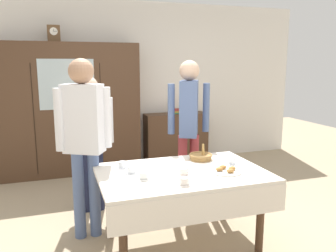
% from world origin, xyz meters
% --- Properties ---
extents(ground_plane, '(12.00, 12.00, 0.00)m').
position_xyz_m(ground_plane, '(0.00, 0.00, 0.00)').
color(ground_plane, tan).
rests_on(ground_plane, ground).
extents(back_wall, '(6.40, 0.10, 2.70)m').
position_xyz_m(back_wall, '(0.00, 2.65, 1.35)').
color(back_wall, silver).
rests_on(back_wall, ground).
extents(dining_table, '(1.51, 1.00, 0.73)m').
position_xyz_m(dining_table, '(0.00, -0.23, 0.63)').
color(dining_table, '#4C3321').
rests_on(dining_table, ground).
extents(wall_cabinet, '(2.16, 0.46, 2.00)m').
position_xyz_m(wall_cabinet, '(-0.90, 2.35, 1.00)').
color(wall_cabinet, '#4C3321').
rests_on(wall_cabinet, ground).
extents(mantel_clock, '(0.18, 0.11, 0.24)m').
position_xyz_m(mantel_clock, '(-1.04, 2.35, 2.13)').
color(mantel_clock, brown).
rests_on(mantel_clock, wall_cabinet).
extents(bookshelf_low, '(1.08, 0.35, 0.86)m').
position_xyz_m(bookshelf_low, '(0.87, 2.41, 0.43)').
color(bookshelf_low, '#4C3321').
rests_on(bookshelf_low, ground).
extents(book_stack, '(0.14, 0.17, 0.08)m').
position_xyz_m(book_stack, '(0.87, 2.40, 0.90)').
color(book_stack, '#3D754C').
rests_on(book_stack, bookshelf_low).
extents(tea_cup_near_left, '(0.13, 0.13, 0.06)m').
position_xyz_m(tea_cup_near_left, '(-0.50, 0.07, 0.76)').
color(tea_cup_near_left, white).
rests_on(tea_cup_near_left, dining_table).
extents(tea_cup_far_right, '(0.13, 0.13, 0.06)m').
position_xyz_m(tea_cup_far_right, '(0.54, -0.14, 0.76)').
color(tea_cup_far_right, white).
rests_on(tea_cup_far_right, dining_table).
extents(tea_cup_mid_left, '(0.13, 0.13, 0.06)m').
position_xyz_m(tea_cup_mid_left, '(-0.38, -0.30, 0.76)').
color(tea_cup_mid_left, white).
rests_on(tea_cup_mid_left, dining_table).
extents(tea_cup_center, '(0.13, 0.13, 0.06)m').
position_xyz_m(tea_cup_center, '(-0.02, -0.31, 0.76)').
color(tea_cup_center, white).
rests_on(tea_cup_center, dining_table).
extents(tea_cup_back_edge, '(0.13, 0.13, 0.06)m').
position_xyz_m(tea_cup_back_edge, '(-0.45, -0.11, 0.76)').
color(tea_cup_back_edge, white).
rests_on(tea_cup_back_edge, dining_table).
extents(tea_cup_far_left, '(0.13, 0.13, 0.06)m').
position_xyz_m(tea_cup_far_left, '(-0.10, -0.54, 0.76)').
color(tea_cup_far_left, white).
rests_on(tea_cup_far_left, dining_table).
extents(bread_basket, '(0.24, 0.24, 0.16)m').
position_xyz_m(bread_basket, '(0.32, 0.09, 0.76)').
color(bread_basket, '#9E7542').
rests_on(bread_basket, dining_table).
extents(pastry_plate, '(0.28, 0.28, 0.05)m').
position_xyz_m(pastry_plate, '(0.37, -0.35, 0.74)').
color(pastry_plate, white).
rests_on(pastry_plate, dining_table).
extents(spoon_front_edge, '(0.12, 0.02, 0.01)m').
position_xyz_m(spoon_front_edge, '(-0.24, 0.02, 0.73)').
color(spoon_front_edge, silver).
rests_on(spoon_front_edge, dining_table).
extents(spoon_center, '(0.12, 0.02, 0.01)m').
position_xyz_m(spoon_center, '(0.25, -0.54, 0.73)').
color(spoon_center, silver).
rests_on(spoon_center, dining_table).
extents(spoon_near_right, '(0.12, 0.02, 0.01)m').
position_xyz_m(spoon_near_right, '(-0.12, 0.15, 0.73)').
color(spoon_near_right, silver).
rests_on(spoon_near_right, dining_table).
extents(person_near_right_end, '(0.52, 0.41, 1.74)m').
position_xyz_m(person_near_right_end, '(0.42, 0.68, 1.06)').
color(person_near_right_end, '#933338').
rests_on(person_near_right_end, ground).
extents(person_behind_table_right, '(0.52, 0.41, 1.56)m').
position_xyz_m(person_behind_table_right, '(-0.71, 0.85, 0.94)').
color(person_behind_table_right, '#191E38').
rests_on(person_behind_table_right, ground).
extents(person_beside_shelf, '(0.52, 0.35, 1.75)m').
position_xyz_m(person_beside_shelf, '(-0.82, 0.25, 1.07)').
color(person_beside_shelf, slate).
rests_on(person_beside_shelf, ground).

